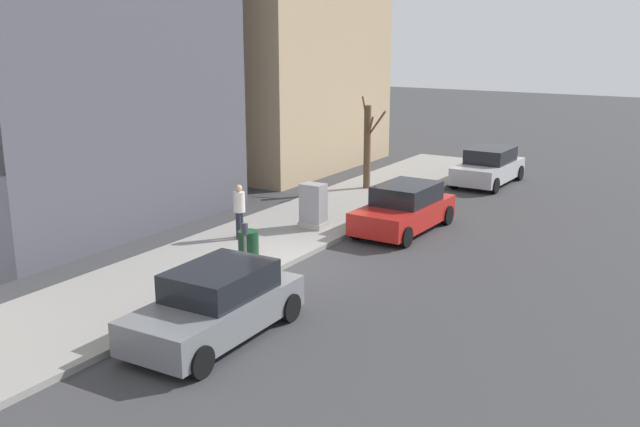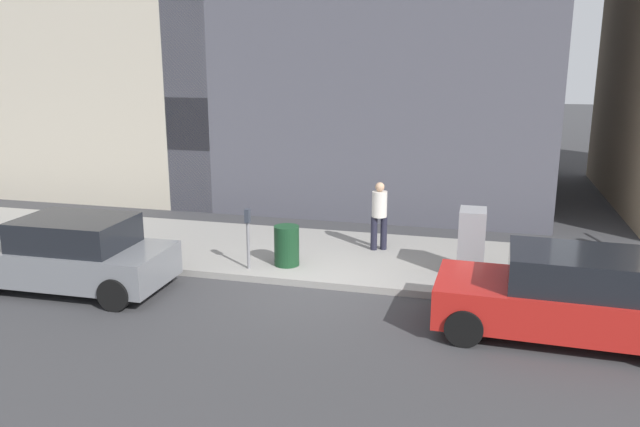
{
  "view_description": "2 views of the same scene",
  "coord_description": "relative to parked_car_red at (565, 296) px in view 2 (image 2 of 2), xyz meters",
  "views": [
    {
      "loc": [
        -10.34,
        15.66,
        6.3
      ],
      "look_at": [
        -0.24,
        -1.0,
        1.28
      ],
      "focal_mm": 40.0,
      "sensor_mm": 36.0,
      "label": 1
    },
    {
      "loc": [
        -11.79,
        -3.23,
        4.64
      ],
      "look_at": [
        -0.12,
        -0.17,
        1.65
      ],
      "focal_mm": 35.0,
      "sensor_mm": 36.0,
      "label": 2
    }
  ],
  "objects": [
    {
      "name": "ground_plane",
      "position": [
        1.14,
        4.75,
        -0.74
      ],
      "size": [
        120.0,
        120.0,
        0.0
      ],
      "primitive_type": "plane",
      "color": "#38383A"
    },
    {
      "name": "sidewalk",
      "position": [
        3.14,
        4.75,
        -0.66
      ],
      "size": [
        4.0,
        36.0,
        0.15
      ],
      "primitive_type": "cube",
      "color": "gray",
      "rests_on": "ground"
    },
    {
      "name": "parked_car_red",
      "position": [
        0.0,
        0.0,
        0.0
      ],
      "size": [
        2.04,
        4.26,
        1.52
      ],
      "rotation": [
        0.0,
        0.0,
        -0.03
      ],
      "color": "red",
      "rests_on": "ground"
    },
    {
      "name": "parked_car_grey",
      "position": [
        -0.11,
        9.59,
        0.0
      ],
      "size": [
        1.99,
        4.23,
        1.52
      ],
      "rotation": [
        0.0,
        0.0,
        0.02
      ],
      "color": "slate",
      "rests_on": "ground"
    },
    {
      "name": "parking_meter",
      "position": [
        1.59,
        6.35,
        0.24
      ],
      "size": [
        0.14,
        0.1,
        1.35
      ],
      "color": "slate",
      "rests_on": "sidewalk"
    },
    {
      "name": "utility_box",
      "position": [
        2.44,
        1.62,
        0.11
      ],
      "size": [
        0.83,
        0.61,
        1.43
      ],
      "color": "#A8A399",
      "rests_on": "sidewalk"
    },
    {
      "name": "trash_bin",
      "position": [
        2.04,
        5.61,
        -0.14
      ],
      "size": [
        0.56,
        0.56,
        0.9
      ],
      "primitive_type": "cylinder",
      "color": "#14381E",
      "rests_on": "sidewalk"
    },
    {
      "name": "pedestrian_near_meter",
      "position": [
        3.72,
        3.81,
        0.35
      ],
      "size": [
        0.36,
        0.38,
        1.66
      ],
      "rotation": [
        0.0,
        0.0,
        1.95
      ],
      "color": "#1E1E2D",
      "rests_on": "sidewalk"
    }
  ]
}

